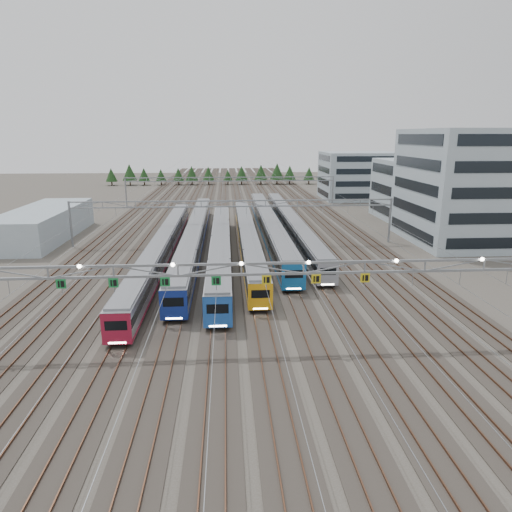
{
  "coord_description": "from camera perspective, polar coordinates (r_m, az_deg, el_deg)",
  "views": [
    {
      "loc": [
        -1.21,
        -38.9,
        18.89
      ],
      "look_at": [
        2.53,
        18.68,
        3.5
      ],
      "focal_mm": 32.0,
      "sensor_mm": 36.0,
      "label": 1
    }
  ],
  "objects": [
    {
      "name": "train_d",
      "position": [
        77.81,
        -1.08,
        2.41
      ],
      "size": [
        2.72,
        60.25,
        3.54
      ],
      "color": "black",
      "rests_on": "ground"
    },
    {
      "name": "train_c",
      "position": [
        71.15,
        -4.45,
        1.28
      ],
      "size": [
        2.91,
        55.57,
        3.79
      ],
      "color": "black",
      "rests_on": "ground"
    },
    {
      "name": "depot_bldg_mid",
      "position": [
        112.08,
        18.76,
        7.92
      ],
      "size": [
        14.0,
        16.0,
        13.44
      ],
      "primitive_type": "cube",
      "color": "#97A9B4",
      "rests_on": "ground"
    },
    {
      "name": "depot_bldg_south",
      "position": [
        90.0,
        24.52,
        7.9
      ],
      "size": [
        18.0,
        22.0,
        19.89
      ],
      "primitive_type": "cube",
      "color": "#97A9B4",
      "rests_on": "ground"
    },
    {
      "name": "depot_bldg_north",
      "position": [
        143.11,
        12.82,
        9.78
      ],
      "size": [
        22.0,
        18.0,
        13.86
      ],
      "primitive_type": "cube",
      "color": "#97A9B4",
      "rests_on": "ground"
    },
    {
      "name": "west_shed",
      "position": [
        94.28,
        -25.02,
        3.68
      ],
      "size": [
        10.0,
        30.0,
        5.54
      ],
      "primitive_type": "cube",
      "color": "#97A9B4",
      "rests_on": "ground"
    },
    {
      "name": "ground",
      "position": [
        43.26,
        -1.77,
        -10.96
      ],
      "size": [
        400.0,
        400.0,
        0.0
      ],
      "primitive_type": "plane",
      "color": "#47423A",
      "rests_on": "ground"
    },
    {
      "name": "gantry_far",
      "position": [
        124.53,
        -3.18,
        9.15
      ],
      "size": [
        56.36,
        0.36,
        8.0
      ],
      "color": "gray",
      "rests_on": "ground"
    },
    {
      "name": "gantry_near",
      "position": [
        40.55,
        -1.91,
        -1.99
      ],
      "size": [
        56.36,
        0.61,
        8.08
      ],
      "color": "gray",
      "rests_on": "ground"
    },
    {
      "name": "train_f",
      "position": [
        89.67,
        4.35,
        4.07
      ],
      "size": [
        2.76,
        67.61,
        3.6
      ],
      "color": "black",
      "rests_on": "ground"
    },
    {
      "name": "track_bed",
      "position": [
        139.99,
        -3.22,
        7.77
      ],
      "size": [
        54.0,
        260.0,
        5.42
      ],
      "color": "#2D2823",
      "rests_on": "ground"
    },
    {
      "name": "train_e",
      "position": [
        87.12,
        1.6,
        3.89
      ],
      "size": [
        3.01,
        66.51,
        3.93
      ],
      "color": "black",
      "rests_on": "ground"
    },
    {
      "name": "train_a",
      "position": [
        73.37,
        -11.48,
        1.33
      ],
      "size": [
        2.71,
        64.81,
        3.53
      ],
      "color": "black",
      "rests_on": "ground"
    },
    {
      "name": "gantry_mid",
      "position": [
        79.89,
        -2.82,
        5.91
      ],
      "size": [
        56.36,
        0.36,
        8.0
      ],
      "color": "gray",
      "rests_on": "ground"
    },
    {
      "name": "train_b",
      "position": [
        79.36,
        -7.64,
        2.6
      ],
      "size": [
        2.87,
        67.6,
        3.74
      ],
      "color": "black",
      "rests_on": "ground"
    },
    {
      "name": "treeline",
      "position": [
        180.31,
        -1.63,
        10.27
      ],
      "size": [
        106.4,
        5.6,
        7.02
      ],
      "color": "#332114",
      "rests_on": "ground"
    }
  ]
}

